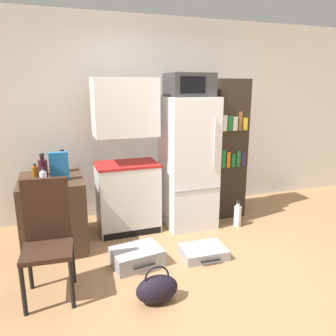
# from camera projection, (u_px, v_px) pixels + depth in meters

# --- Properties ---
(ground_plane) EXTENTS (24.00, 24.00, 0.00)m
(ground_plane) POSITION_uv_depth(u_px,v_px,m) (226.00, 277.00, 3.11)
(ground_plane) COLOR #A3754C
(wall_back) EXTENTS (6.40, 0.10, 2.66)m
(wall_back) POSITION_uv_depth(u_px,v_px,m) (173.00, 117.00, 4.67)
(wall_back) COLOR silver
(wall_back) RESTS_ON ground_plane
(side_table) EXTENTS (0.66, 0.80, 0.79)m
(side_table) POSITION_uv_depth(u_px,v_px,m) (54.00, 212.00, 3.62)
(side_table) COLOR #422D1E
(side_table) RESTS_ON ground_plane
(kitchen_hutch) EXTENTS (0.75, 0.49, 1.85)m
(kitchen_hutch) POSITION_uv_depth(u_px,v_px,m) (127.00, 163.00, 3.94)
(kitchen_hutch) COLOR silver
(kitchen_hutch) RESTS_ON ground_plane
(refrigerator) EXTENTS (0.60, 0.65, 1.63)m
(refrigerator) POSITION_uv_depth(u_px,v_px,m) (188.00, 163.00, 4.13)
(refrigerator) COLOR white
(refrigerator) RESTS_ON ground_plane
(microwave) EXTENTS (0.53, 0.45, 0.28)m
(microwave) POSITION_uv_depth(u_px,v_px,m) (189.00, 85.00, 3.89)
(microwave) COLOR #333333
(microwave) RESTS_ON refrigerator
(bookshelf) EXTENTS (0.44, 0.37, 1.85)m
(bookshelf) POSITION_uv_depth(u_px,v_px,m) (227.00, 149.00, 4.43)
(bookshelf) COLOR #2D2319
(bookshelf) RESTS_ON ground_plane
(bottle_wine_dark) EXTENTS (0.09, 0.09, 0.31)m
(bottle_wine_dark) POSITION_uv_depth(u_px,v_px,m) (43.00, 171.00, 3.30)
(bottle_wine_dark) COLOR black
(bottle_wine_dark) RESTS_ON side_table
(bottle_blue_soda) EXTENTS (0.09, 0.09, 0.26)m
(bottle_blue_soda) POSITION_uv_depth(u_px,v_px,m) (63.00, 162.00, 3.77)
(bottle_blue_soda) COLOR #1E47A3
(bottle_blue_soda) RESTS_ON side_table
(bottle_amber_beer) EXTENTS (0.07, 0.07, 0.15)m
(bottle_amber_beer) POSITION_uv_depth(u_px,v_px,m) (35.00, 171.00, 3.55)
(bottle_amber_beer) COLOR brown
(bottle_amber_beer) RESTS_ON side_table
(bottle_ketchup_red) EXTENTS (0.09, 0.09, 0.21)m
(bottle_ketchup_red) POSITION_uv_depth(u_px,v_px,m) (43.00, 167.00, 3.64)
(bottle_ketchup_red) COLOR #AD1914
(bottle_ketchup_red) RESTS_ON side_table
(bottle_clear_short) EXTENTS (0.07, 0.07, 0.19)m
(bottle_clear_short) POSITION_uv_depth(u_px,v_px,m) (44.00, 179.00, 3.22)
(bottle_clear_short) COLOR silver
(bottle_clear_short) RESTS_ON side_table
(bowl) EXTENTS (0.13, 0.13, 0.03)m
(bowl) POSITION_uv_depth(u_px,v_px,m) (29.00, 186.00, 3.18)
(bowl) COLOR silver
(bowl) RESTS_ON side_table
(cereal_box) EXTENTS (0.19, 0.07, 0.30)m
(cereal_box) POSITION_uv_depth(u_px,v_px,m) (59.00, 166.00, 3.42)
(cereal_box) COLOR #1E66A8
(cereal_box) RESTS_ON side_table
(chair) EXTENTS (0.43, 0.44, 1.01)m
(chair) POSITION_uv_depth(u_px,v_px,m) (47.00, 230.00, 2.75)
(chair) COLOR black
(chair) RESTS_ON ground_plane
(suitcase_large_flat) EXTENTS (0.48, 0.39, 0.10)m
(suitcase_large_flat) POSITION_uv_depth(u_px,v_px,m) (203.00, 252.00, 3.47)
(suitcase_large_flat) COLOR #99999E
(suitcase_large_flat) RESTS_ON ground_plane
(suitcase_small_flat) EXTENTS (0.53, 0.43, 0.17)m
(suitcase_small_flat) POSITION_uv_depth(u_px,v_px,m) (137.00, 257.00, 3.30)
(suitcase_small_flat) COLOR #99999E
(suitcase_small_flat) RESTS_ON ground_plane
(handbag) EXTENTS (0.36, 0.20, 0.33)m
(handbag) POSITION_uv_depth(u_px,v_px,m) (157.00, 289.00, 2.71)
(handbag) COLOR black
(handbag) RESTS_ON ground_plane
(water_bottle_front) EXTENTS (0.09, 0.09, 0.34)m
(water_bottle_front) POSITION_uv_depth(u_px,v_px,m) (238.00, 216.00, 4.19)
(water_bottle_front) COLOR silver
(water_bottle_front) RESTS_ON ground_plane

